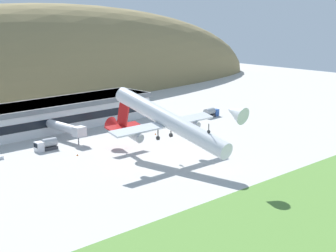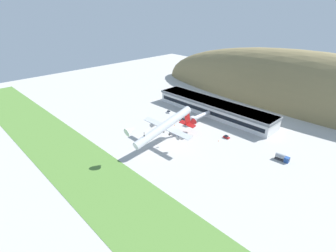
{
  "view_description": "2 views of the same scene",
  "coord_description": "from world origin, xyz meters",
  "px_view_note": "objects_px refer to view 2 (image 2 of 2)",
  "views": [
    {
      "loc": [
        -100.33,
        -103.4,
        41.26
      ],
      "look_at": [
        -2.9,
        -3.42,
        10.14
      ],
      "focal_mm": 60.0,
      "sensor_mm": 36.0,
      "label": 1
    },
    {
      "loc": [
        91.24,
        -87.96,
        70.9
      ],
      "look_at": [
        2.56,
        -2.84,
        12.92
      ],
      "focal_mm": 28.0,
      "sensor_mm": 36.0,
      "label": 2
    }
  ],
  "objects_px": {
    "fuel_truck": "(183,117)",
    "traffic_cone_0": "(174,125)",
    "traffic_cone_1": "(219,141)",
    "terminal_building": "(214,107)",
    "box_truck": "(282,158)",
    "cargo_airplane": "(165,127)",
    "jetway_0": "(200,116)",
    "service_car_1": "(169,112)",
    "service_car_0": "(226,137)"
  },
  "relations": [
    {
      "from": "cargo_airplane",
      "to": "service_car_1",
      "type": "distance_m",
      "value": 46.85
    },
    {
      "from": "fuel_truck",
      "to": "jetway_0",
      "type": "bearing_deg",
      "value": 24.66
    },
    {
      "from": "jetway_0",
      "to": "cargo_airplane",
      "type": "xyz_separation_m",
      "value": [
        6.28,
        -36.72,
        6.82
      ]
    },
    {
      "from": "terminal_building",
      "to": "fuel_truck",
      "type": "height_order",
      "value": "terminal_building"
    },
    {
      "from": "service_car_0",
      "to": "service_car_1",
      "type": "relative_size",
      "value": 1.0
    },
    {
      "from": "traffic_cone_0",
      "to": "cargo_airplane",
      "type": "bearing_deg",
      "value": -56.74
    },
    {
      "from": "fuel_truck",
      "to": "box_truck",
      "type": "relative_size",
      "value": 0.97
    },
    {
      "from": "service_car_0",
      "to": "fuel_truck",
      "type": "height_order",
      "value": "fuel_truck"
    },
    {
      "from": "service_car_1",
      "to": "traffic_cone_0",
      "type": "bearing_deg",
      "value": -34.36
    },
    {
      "from": "service_car_0",
      "to": "box_truck",
      "type": "height_order",
      "value": "box_truck"
    },
    {
      "from": "service_car_0",
      "to": "service_car_1",
      "type": "distance_m",
      "value": 50.7
    },
    {
      "from": "service_car_1",
      "to": "traffic_cone_1",
      "type": "bearing_deg",
      "value": -10.2
    },
    {
      "from": "terminal_building",
      "to": "service_car_0",
      "type": "xyz_separation_m",
      "value": [
        27.39,
        -23.64,
        -4.51
      ]
    },
    {
      "from": "fuel_truck",
      "to": "service_car_1",
      "type": "bearing_deg",
      "value": 175.55
    },
    {
      "from": "terminal_building",
      "to": "traffic_cone_0",
      "type": "bearing_deg",
      "value": -99.42
    },
    {
      "from": "box_truck",
      "to": "traffic_cone_0",
      "type": "bearing_deg",
      "value": -171.78
    },
    {
      "from": "jetway_0",
      "to": "fuel_truck",
      "type": "bearing_deg",
      "value": -155.34
    },
    {
      "from": "jetway_0",
      "to": "box_truck",
      "type": "distance_m",
      "value": 58.61
    },
    {
      "from": "service_car_1",
      "to": "cargo_airplane",
      "type": "bearing_deg",
      "value": -46.44
    },
    {
      "from": "jetway_0",
      "to": "cargo_airplane",
      "type": "height_order",
      "value": "cargo_airplane"
    },
    {
      "from": "jetway_0",
      "to": "terminal_building",
      "type": "bearing_deg",
      "value": 96.5
    },
    {
      "from": "box_truck",
      "to": "service_car_1",
      "type": "bearing_deg",
      "value": 178.2
    },
    {
      "from": "fuel_truck",
      "to": "box_truck",
      "type": "bearing_deg",
      "value": -1.22
    },
    {
      "from": "terminal_building",
      "to": "cargo_airplane",
      "type": "bearing_deg",
      "value": -81.32
    },
    {
      "from": "jetway_0",
      "to": "cargo_airplane",
      "type": "bearing_deg",
      "value": -80.29
    },
    {
      "from": "cargo_airplane",
      "to": "service_car_0",
      "type": "height_order",
      "value": "cargo_airplane"
    },
    {
      "from": "service_car_1",
      "to": "traffic_cone_0",
      "type": "height_order",
      "value": "service_car_1"
    },
    {
      "from": "cargo_airplane",
      "to": "service_car_0",
      "type": "relative_size",
      "value": 13.12
    },
    {
      "from": "service_car_1",
      "to": "fuel_truck",
      "type": "bearing_deg",
      "value": -4.45
    },
    {
      "from": "cargo_airplane",
      "to": "service_car_1",
      "type": "bearing_deg",
      "value": 133.56
    },
    {
      "from": "terminal_building",
      "to": "cargo_airplane",
      "type": "height_order",
      "value": "cargo_airplane"
    },
    {
      "from": "terminal_building",
      "to": "box_truck",
      "type": "height_order",
      "value": "terminal_building"
    },
    {
      "from": "terminal_building",
      "to": "cargo_airplane",
      "type": "xyz_separation_m",
      "value": [
        8.28,
        -54.22,
        5.67
      ]
    },
    {
      "from": "fuel_truck",
      "to": "traffic_cone_1",
      "type": "relative_size",
      "value": 11.49
    },
    {
      "from": "cargo_airplane",
      "to": "fuel_truck",
      "type": "xyz_separation_m",
      "value": [
        -16.62,
        31.98,
        -9.23
      ]
    },
    {
      "from": "service_car_1",
      "to": "box_truck",
      "type": "bearing_deg",
      "value": -1.8
    },
    {
      "from": "service_car_0",
      "to": "traffic_cone_0",
      "type": "distance_m",
      "value": 34.27
    },
    {
      "from": "service_car_0",
      "to": "traffic_cone_0",
      "type": "height_order",
      "value": "service_car_0"
    },
    {
      "from": "terminal_building",
      "to": "traffic_cone_1",
      "type": "distance_m",
      "value": 40.45
    },
    {
      "from": "cargo_airplane",
      "to": "jetway_0",
      "type": "bearing_deg",
      "value": 99.71
    },
    {
      "from": "service_car_0",
      "to": "service_car_1",
      "type": "xyz_separation_m",
      "value": [
        -50.63,
        2.56,
        0.0
      ]
    },
    {
      "from": "fuel_truck",
      "to": "traffic_cone_0",
      "type": "relative_size",
      "value": 11.49
    },
    {
      "from": "jetway_0",
      "to": "traffic_cone_1",
      "type": "height_order",
      "value": "jetway_0"
    },
    {
      "from": "cargo_airplane",
      "to": "fuel_truck",
      "type": "distance_m",
      "value": 37.2
    },
    {
      "from": "terminal_building",
      "to": "service_car_1",
      "type": "distance_m",
      "value": 31.7
    },
    {
      "from": "cargo_airplane",
      "to": "service_car_1",
      "type": "height_order",
      "value": "cargo_airplane"
    },
    {
      "from": "cargo_airplane",
      "to": "traffic_cone_1",
      "type": "height_order",
      "value": "cargo_airplane"
    },
    {
      "from": "service_car_0",
      "to": "traffic_cone_1",
      "type": "relative_size",
      "value": 6.51
    },
    {
      "from": "terminal_building",
      "to": "traffic_cone_0",
      "type": "relative_size",
      "value": 154.74
    },
    {
      "from": "traffic_cone_1",
      "to": "traffic_cone_0",
      "type": "bearing_deg",
      "value": -174.41
    }
  ]
}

